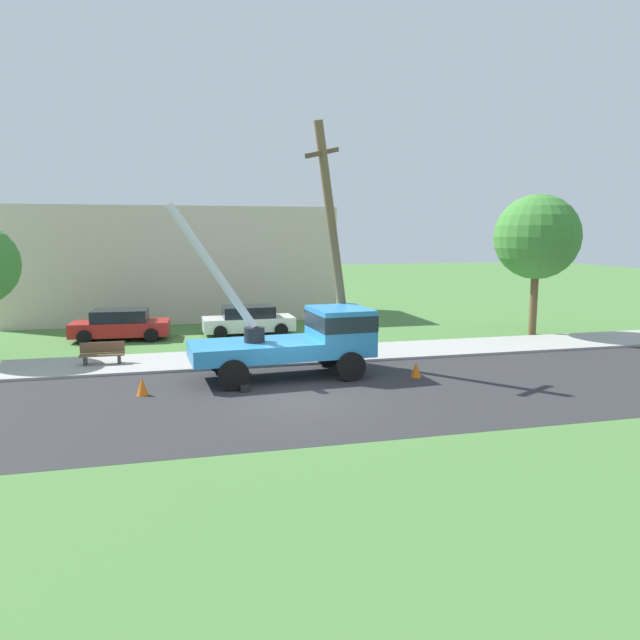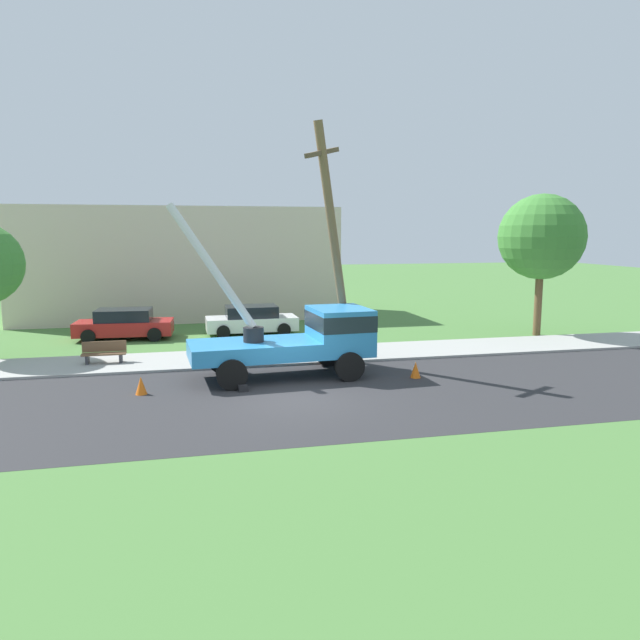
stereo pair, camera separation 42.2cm
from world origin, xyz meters
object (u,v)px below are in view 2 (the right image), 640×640
object	(u,v)px
traffic_cone_curbside	(330,357)
roadside_tree_far	(542,237)
leaning_utility_pole	(334,245)
park_bench	(104,353)
traffic_cone_behind	(141,386)
parked_sedan_white	(252,320)
utility_truck	(304,336)
parked_sedan_red	(124,324)
traffic_cone_ahead	(416,370)

from	to	relation	value
traffic_cone_curbside	roadside_tree_far	size ratio (longest dim) A/B	0.08
leaning_utility_pole	park_bench	xyz separation A→B (m)	(-8.42, 2.13, -4.08)
traffic_cone_behind	traffic_cone_curbside	size ratio (longest dim) A/B	1.00
traffic_cone_behind	parked_sedan_white	xyz separation A→B (m)	(4.54, 10.10, 0.43)
park_bench	roadside_tree_far	world-z (taller)	roadside_tree_far
park_bench	roadside_tree_far	size ratio (longest dim) A/B	0.24
utility_truck	roadside_tree_far	size ratio (longest dim) A/B	1.02
utility_truck	parked_sedan_white	size ratio (longest dim) A/B	1.56
utility_truck	traffic_cone_curbside	xyz separation A→B (m)	(1.29, 1.42, -1.13)
traffic_cone_curbside	roadside_tree_far	xyz separation A→B (m)	(11.39, 4.05, 4.47)
parked_sedan_red	roadside_tree_far	bearing A→B (deg)	-9.85
parked_sedan_white	park_bench	size ratio (longest dim) A/B	2.77
utility_truck	traffic_cone_curbside	size ratio (longest dim) A/B	12.34
utility_truck	roadside_tree_far	world-z (taller)	roadside_tree_far
leaning_utility_pole	traffic_cone_curbside	size ratio (longest dim) A/B	15.79
traffic_cone_curbside	parked_sedan_red	size ratio (longest dim) A/B	0.12
parked_sedan_white	park_bench	distance (m)	8.33
traffic_cone_curbside	parked_sedan_white	size ratio (longest dim) A/B	0.13
roadside_tree_far	traffic_cone_ahead	bearing A→B (deg)	-143.45
leaning_utility_pole	roadside_tree_far	xyz separation A→B (m)	(11.32, 4.37, 0.21)
traffic_cone_behind	roadside_tree_far	bearing A→B (deg)	20.49
utility_truck	roadside_tree_far	bearing A→B (deg)	23.34
traffic_cone_curbside	park_bench	world-z (taller)	park_bench
leaning_utility_pole	roadside_tree_far	size ratio (longest dim) A/B	1.30
park_bench	traffic_cone_ahead	bearing A→B (deg)	-22.43
utility_truck	roadside_tree_far	distance (m)	14.21
parked_sedan_red	roadside_tree_far	world-z (taller)	roadside_tree_far
park_bench	leaning_utility_pole	bearing A→B (deg)	-14.22
traffic_cone_behind	park_bench	xyz separation A→B (m)	(-1.64, 4.53, 0.18)
traffic_cone_ahead	parked_sedan_white	xyz separation A→B (m)	(-4.56, 10.01, 0.43)
parked_sedan_white	roadside_tree_far	distance (m)	14.53
traffic_cone_behind	parked_sedan_red	size ratio (longest dim) A/B	0.12
parked_sedan_white	traffic_cone_curbside	bearing A→B (deg)	-73.67
traffic_cone_ahead	traffic_cone_curbside	bearing A→B (deg)	132.45
leaning_utility_pole	parked_sedan_white	distance (m)	8.89
traffic_cone_curbside	roadside_tree_far	distance (m)	12.89
parked_sedan_red	roadside_tree_far	distance (m)	20.23
traffic_cone_behind	traffic_cone_curbside	distance (m)	7.23
traffic_cone_behind	park_bench	bearing A→B (deg)	109.92
leaning_utility_pole	park_bench	distance (m)	9.60
leaning_utility_pole	traffic_cone_ahead	xyz separation A→B (m)	(2.32, -2.30, -4.26)
traffic_cone_ahead	roadside_tree_far	distance (m)	12.06
parked_sedan_white	traffic_cone_ahead	bearing A→B (deg)	-65.51
utility_truck	parked_sedan_red	bearing A→B (deg)	127.70
parked_sedan_red	park_bench	world-z (taller)	parked_sedan_red
traffic_cone_ahead	roadside_tree_far	bearing A→B (deg)	36.55
traffic_cone_ahead	parked_sedan_white	bearing A→B (deg)	114.49
traffic_cone_ahead	parked_sedan_white	distance (m)	11.00
parked_sedan_red	park_bench	distance (m)	5.64
leaning_utility_pole	traffic_cone_curbside	xyz separation A→B (m)	(-0.07, 0.32, -4.26)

